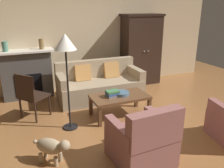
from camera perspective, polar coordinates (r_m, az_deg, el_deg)
ground_plane at (r=4.26m, az=4.93°, el=-10.64°), size 9.60×9.60×0.00m
back_wall at (r=6.12m, az=-6.12°, el=12.19°), size 7.20×0.10×2.80m
fireplace at (r=5.77m, az=-19.94°, el=2.34°), size 1.26×0.48×1.12m
armoire at (r=6.44m, az=7.03°, el=8.30°), size 1.06×0.57×1.86m
couch at (r=5.44m, az=-3.03°, el=-0.26°), size 1.94×0.89×0.86m
coffee_table at (r=4.55m, az=1.90°, el=-3.48°), size 1.10×0.60×0.42m
fruit_bowl at (r=4.57m, az=2.29°, el=-2.27°), size 0.30×0.30×0.06m
book_stack at (r=4.47m, az=0.12°, el=-2.31°), size 0.26×0.20×0.12m
mantel_vase_jade at (r=5.61m, az=-24.57°, el=8.29°), size 0.12×0.12×0.22m
mantel_vase_bronze at (r=5.64m, az=-16.80°, el=9.31°), size 0.11×0.11×0.24m
armchair_near_left at (r=3.31m, az=7.45°, el=-13.71°), size 0.81×0.81×0.88m
side_chair_wooden at (r=4.63m, az=-19.22°, el=-2.22°), size 0.62×0.62×0.90m
floor_lamp at (r=3.85m, az=-11.24°, el=8.65°), size 0.36×0.36×1.66m
dog at (r=3.41m, az=-14.45°, el=-14.56°), size 0.47×0.45×0.39m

